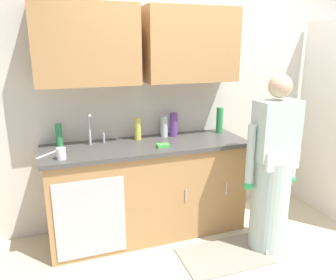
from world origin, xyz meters
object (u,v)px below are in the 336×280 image
object	(u,v)px
sink	(97,150)
cup_by_sink	(61,154)
bottle_soap	(220,120)
bottle_water_short	(138,129)
person_at_sink	(272,178)
knife_on_counter	(47,155)
bottle_water_tall	(174,125)
bottle_cleaner_spray	(164,126)
bottle_dish_liquid	(59,135)
sponge	(163,146)

from	to	relation	value
sink	cup_by_sink	xyz separation A→B (m)	(-0.32, -0.21, 0.06)
bottle_soap	bottle_water_short	xyz separation A→B (m)	(-0.90, 0.02, -0.03)
person_at_sink	cup_by_sink	size ratio (longest dim) A/B	16.79
sink	bottle_soap	size ratio (longest dim) A/B	1.85
cup_by_sink	knife_on_counter	distance (m)	0.20
person_at_sink	sink	bearing A→B (deg)	156.20
bottle_soap	bottle_water_tall	bearing A→B (deg)	177.08
bottle_cleaner_spray	knife_on_counter	size ratio (longest dim) A/B	0.90
bottle_cleaner_spray	bottle_dish_liquid	bearing A→B (deg)	179.28
bottle_soap	cup_by_sink	bearing A→B (deg)	-168.09
bottle_dish_liquid	person_at_sink	bearing A→B (deg)	-25.13
bottle_dish_liquid	cup_by_sink	xyz separation A→B (m)	(-0.00, -0.40, -0.06)
bottle_water_short	sponge	size ratio (longest dim) A/B	1.98
person_at_sink	bottle_water_tall	xyz separation A→B (m)	(-0.65, 0.81, 0.37)
bottle_cleaner_spray	knife_on_counter	world-z (taller)	bottle_cleaner_spray
bottle_dish_liquid	bottle_water_tall	bearing A→B (deg)	-1.13
bottle_dish_liquid	bottle_soap	bearing A→B (deg)	-1.69
sponge	knife_on_counter	bearing A→B (deg)	173.33
person_at_sink	bottle_water_short	size ratio (longest dim) A/B	7.43
bottle_dish_liquid	knife_on_counter	xyz separation A→B (m)	(-0.12, -0.24, -0.10)
bottle_water_short	bottle_cleaner_spray	xyz separation A→B (m)	(0.28, 0.02, -0.00)
bottle_dish_liquid	bottle_soap	world-z (taller)	bottle_soap
bottle_cleaner_spray	sponge	distance (m)	0.38
sponge	cup_by_sink	bearing A→B (deg)	-177.42
bottle_soap	knife_on_counter	bearing A→B (deg)	-173.92
knife_on_counter	sponge	bearing A→B (deg)	127.48
person_at_sink	bottle_dish_liquid	xyz separation A→B (m)	(-1.77, 0.83, 0.35)
bottle_water_short	cup_by_sink	world-z (taller)	bottle_water_short
bottle_water_tall	bottle_water_short	distance (m)	0.38
bottle_soap	bottle_dish_liquid	bearing A→B (deg)	178.31
bottle_soap	person_at_sink	bearing A→B (deg)	-80.45
person_at_sink	cup_by_sink	xyz separation A→B (m)	(-1.78, 0.44, 0.30)
person_at_sink	bottle_dish_liquid	size ratio (longest dim) A/B	7.72
bottle_water_tall	knife_on_counter	size ratio (longest dim) A/B	1.02
sink	knife_on_counter	world-z (taller)	sink
person_at_sink	bottle_cleaner_spray	distance (m)	1.16
bottle_soap	knife_on_counter	distance (m)	1.78
bottle_water_short	knife_on_counter	xyz separation A→B (m)	(-0.86, -0.21, -0.11)
person_at_sink	bottle_cleaner_spray	bearing A→B (deg)	132.35
bottle_water_tall	bottle_water_short	xyz separation A→B (m)	(-0.38, -0.01, -0.01)
bottle_water_tall	bottle_soap	bearing A→B (deg)	-2.92
person_at_sink	knife_on_counter	size ratio (longest dim) A/B	6.75
bottle_water_short	sponge	world-z (taller)	bottle_water_short
knife_on_counter	bottle_water_tall	bearing A→B (deg)	143.89
bottle_water_tall	sponge	world-z (taller)	bottle_water_tall
bottle_water_tall	knife_on_counter	bearing A→B (deg)	-170.26
bottle_water_tall	bottle_water_short	bearing A→B (deg)	-178.88
sink	sponge	size ratio (longest dim) A/B	4.55
person_at_sink	bottle_soap	size ratio (longest dim) A/B	6.01
bottle_water_short	bottle_dish_liquid	bearing A→B (deg)	177.71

